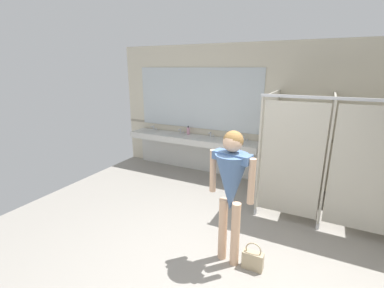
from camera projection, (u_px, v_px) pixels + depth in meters
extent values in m
cube|color=gray|center=(212.00, 281.00, 3.21)|extent=(7.44, 6.93, 0.10)
cube|color=beige|center=(274.00, 115.00, 5.57)|extent=(7.44, 0.12, 2.91)
cube|color=#9E937F|center=(272.00, 135.00, 5.62)|extent=(7.44, 0.01, 0.06)
cube|color=silver|center=(192.00, 139.00, 6.20)|extent=(3.14, 0.54, 0.14)
cube|color=silver|center=(196.00, 155.00, 6.51)|extent=(3.14, 0.08, 0.74)
cube|color=beige|center=(149.00, 133.00, 6.67)|extent=(0.42, 0.30, 0.11)
cylinder|color=silver|center=(154.00, 128.00, 6.83)|extent=(0.04, 0.04, 0.11)
cylinder|color=silver|center=(152.00, 126.00, 6.77)|extent=(0.03, 0.11, 0.03)
sphere|color=silver|center=(156.00, 129.00, 6.81)|extent=(0.04, 0.04, 0.04)
cube|color=beige|center=(176.00, 137.00, 6.33)|extent=(0.42, 0.30, 0.11)
cylinder|color=silver|center=(181.00, 131.00, 6.48)|extent=(0.04, 0.04, 0.11)
cylinder|color=silver|center=(179.00, 130.00, 6.42)|extent=(0.03, 0.11, 0.03)
sphere|color=silver|center=(183.00, 132.00, 6.47)|extent=(0.04, 0.04, 0.04)
cube|color=beige|center=(207.00, 141.00, 5.99)|extent=(0.42, 0.30, 0.11)
cylinder|color=silver|center=(211.00, 134.00, 6.14)|extent=(0.04, 0.04, 0.11)
cylinder|color=silver|center=(210.00, 133.00, 6.08)|extent=(0.03, 0.11, 0.03)
sphere|color=silver|center=(213.00, 136.00, 6.13)|extent=(0.04, 0.04, 0.04)
cube|color=beige|center=(241.00, 145.00, 5.65)|extent=(0.42, 0.30, 0.11)
cylinder|color=silver|center=(244.00, 138.00, 5.80)|extent=(0.04, 0.04, 0.11)
cylinder|color=silver|center=(243.00, 137.00, 5.74)|extent=(0.03, 0.11, 0.03)
sphere|color=silver|center=(247.00, 140.00, 5.79)|extent=(0.04, 0.04, 0.04)
cube|color=silver|center=(197.00, 99.00, 6.18)|extent=(3.04, 0.02, 1.38)
cube|color=#B2AD9E|center=(268.00, 144.00, 4.90)|extent=(0.03, 1.55, 1.87)
cylinder|color=silver|center=(255.00, 211.00, 4.56)|extent=(0.05, 0.05, 0.12)
cube|color=#B2AD9E|center=(327.00, 152.00, 4.48)|extent=(0.03, 1.55, 1.87)
cylinder|color=silver|center=(318.00, 225.00, 4.14)|extent=(0.05, 0.05, 0.12)
cube|color=#B2AD9E|center=(291.00, 160.00, 4.05)|extent=(0.89, 0.03, 1.77)
cube|color=#B2AD9E|center=(366.00, 171.00, 3.63)|extent=(0.89, 0.04, 1.77)
cube|color=#B7BABF|center=(380.00, 100.00, 3.37)|extent=(2.97, 0.04, 0.04)
cylinder|color=#DBAD89|center=(235.00, 234.00, 3.31)|extent=(0.11, 0.11, 0.85)
cylinder|color=#DBAD89|center=(223.00, 229.00, 3.42)|extent=(0.11, 0.11, 0.85)
cone|color=#4C6B99|center=(231.00, 183.00, 3.18)|extent=(0.47, 0.47, 0.72)
cube|color=#4C6B99|center=(232.00, 157.00, 3.09)|extent=(0.48, 0.25, 0.10)
cylinder|color=#DBAD89|center=(252.00, 182.00, 3.00)|extent=(0.08, 0.08, 0.54)
cylinder|color=#DBAD89|center=(213.00, 171.00, 3.31)|extent=(0.08, 0.08, 0.54)
sphere|color=#DBAD89|center=(233.00, 142.00, 3.04)|extent=(0.23, 0.23, 0.23)
sphere|color=olive|center=(233.00, 141.00, 3.04)|extent=(0.23, 0.23, 0.23)
cube|color=tan|center=(253.00, 261.00, 3.30)|extent=(0.26, 0.10, 0.23)
torus|color=tan|center=(253.00, 250.00, 3.26)|extent=(0.19, 0.02, 0.19)
cylinder|color=#D899B2|center=(188.00, 131.00, 6.37)|extent=(0.07, 0.07, 0.16)
cylinder|color=black|center=(188.00, 127.00, 6.34)|extent=(0.03, 0.03, 0.04)
cylinder|color=beige|center=(228.00, 139.00, 5.75)|extent=(0.07, 0.07, 0.10)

